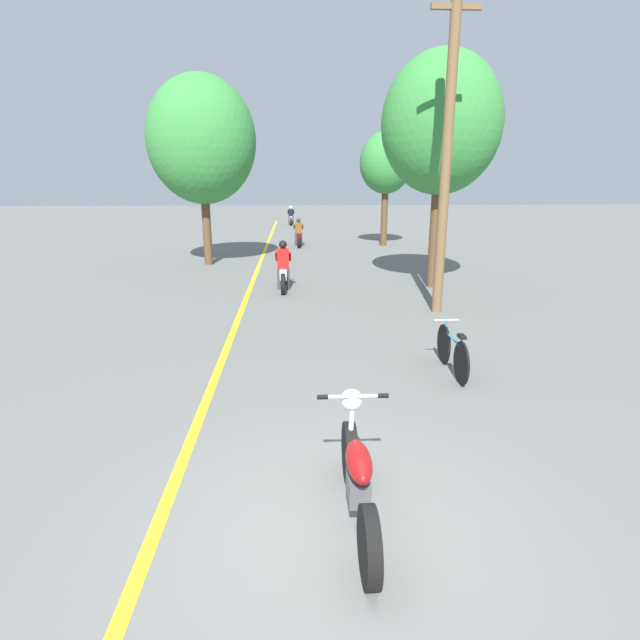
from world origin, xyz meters
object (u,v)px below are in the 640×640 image
at_px(roadside_tree_right_near, 442,124).
at_px(bicycle_parked, 452,352).
at_px(motorcycle_rider_far, 291,218).
at_px(roadside_tree_right_far, 386,164).
at_px(motorcycle_rider_mid, 299,235).
at_px(utility_pole, 447,153).
at_px(motorcycle_rider_lead, 283,271).
at_px(roadside_tree_left, 202,141).
at_px(motorcycle_foreground, 358,477).

bearing_deg(roadside_tree_right_near, bicycle_parked, -102.57).
xyz_separation_m(roadside_tree_right_near, motorcycle_rider_far, (-4.40, 21.68, -4.16)).
height_order(roadside_tree_right_far, bicycle_parked, roadside_tree_right_far).
bearing_deg(bicycle_parked, motorcycle_rider_mid, 98.18).
xyz_separation_m(roadside_tree_right_far, motorcycle_rider_mid, (-4.21, -0.04, -3.37)).
relative_size(utility_pole, motorcycle_rider_lead, 3.65).
distance_m(roadside_tree_left, motorcycle_rider_far, 17.86).
bearing_deg(bicycle_parked, roadside_tree_left, 117.23).
bearing_deg(motorcycle_rider_far, motorcycle_rider_mid, -87.98).
distance_m(roadside_tree_right_near, roadside_tree_left, 8.79).
bearing_deg(roadside_tree_left, motorcycle_rider_mid, 55.94).
distance_m(roadside_tree_right_far, motorcycle_foreground, 21.18).
xyz_separation_m(utility_pole, motorcycle_rider_lead, (-3.85, 2.86, -3.21)).
distance_m(roadside_tree_left, motorcycle_rider_mid, 7.48).
distance_m(utility_pole, roadside_tree_left, 10.21).
relative_size(roadside_tree_right_far, roadside_tree_left, 0.79).
height_order(utility_pole, motorcycle_foreground, utility_pole).
distance_m(utility_pole, motorcycle_foreground, 8.90).
bearing_deg(motorcycle_foreground, utility_pole, 69.07).
bearing_deg(motorcycle_rider_far, bicycle_parked, -84.36).
relative_size(roadside_tree_right_near, motorcycle_rider_lead, 3.32).
distance_m(motorcycle_foreground, motorcycle_rider_mid, 20.50).
xyz_separation_m(utility_pole, bicycle_parked, (-0.88, -4.02, -3.38)).
distance_m(utility_pole, bicycle_parked, 5.33).
relative_size(motorcycle_rider_lead, bicycle_parked, 1.20).
bearing_deg(motorcycle_rider_mid, bicycle_parked, -81.82).
bearing_deg(bicycle_parked, roadside_tree_right_near, 77.43).
relative_size(utility_pole, roadside_tree_right_far, 1.36).
bearing_deg(motorcycle_rider_mid, roadside_tree_left, -124.06).
bearing_deg(bicycle_parked, motorcycle_rider_lead, 113.38).
bearing_deg(utility_pole, motorcycle_foreground, -110.93).
relative_size(motorcycle_rider_lead, motorcycle_rider_mid, 0.96).
distance_m(utility_pole, roadside_tree_right_near, 3.20).
bearing_deg(roadside_tree_right_far, utility_pole, -94.09).
distance_m(utility_pole, motorcycle_rider_far, 25.16).
height_order(roadside_tree_right_near, roadside_tree_left, roadside_tree_left).
bearing_deg(roadside_tree_left, bicycle_parked, -62.77).
bearing_deg(roadside_tree_right_far, bicycle_parked, -96.08).
relative_size(roadside_tree_right_near, roadside_tree_right_far, 1.24).
bearing_deg(roadside_tree_right_near, motorcycle_rider_far, 101.46).
bearing_deg(utility_pole, bicycle_parked, -102.30).
xyz_separation_m(roadside_tree_right_far, motorcycle_rider_lead, (-4.77, -9.95, -3.35)).
distance_m(roadside_tree_right_far, motorcycle_rider_far, 13.17).
height_order(utility_pole, roadside_tree_left, utility_pole).
bearing_deg(motorcycle_rider_lead, roadside_tree_left, 122.43).
bearing_deg(motorcycle_foreground, roadside_tree_right_far, 79.33).
height_order(roadside_tree_right_far, motorcycle_rider_far, roadside_tree_right_far).
bearing_deg(roadside_tree_right_near, motorcycle_rider_mid, 112.10).
bearing_deg(utility_pole, roadside_tree_left, 132.15).
height_order(motorcycle_rider_lead, motorcycle_rider_far, motorcycle_rider_lead).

